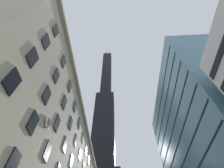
# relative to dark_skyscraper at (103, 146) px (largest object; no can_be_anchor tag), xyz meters

# --- Properties ---
(dark_skyscraper) EXTENTS (23.13, 23.13, 232.52)m
(dark_skyscraper) POSITION_rel_dark_skyscraper_xyz_m (0.00, 0.00, 0.00)
(dark_skyscraper) COLOR black
(dark_skyscraper) RESTS_ON ground
(glass_office_midrise) EXTENTS (18.95, 36.39, 45.21)m
(glass_office_midrise) POSITION_rel_dark_skyscraper_xyz_m (34.35, -68.36, -47.01)
(glass_office_midrise) COLOR teal
(glass_office_midrise) RESTS_ON ground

